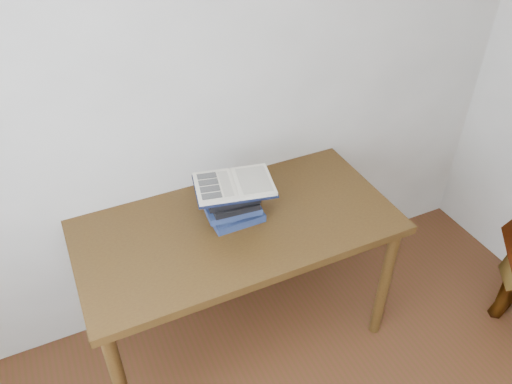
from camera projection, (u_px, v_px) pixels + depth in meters
name	position (u px, v px, depth m)	size (l,w,h in m)	color
desk	(238.00, 238.00, 2.41)	(1.51, 0.75, 0.81)	#452F11
book_stack	(233.00, 204.00, 2.31)	(0.27, 0.20, 0.19)	navy
open_book	(234.00, 185.00, 2.25)	(0.40, 0.32, 0.03)	black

